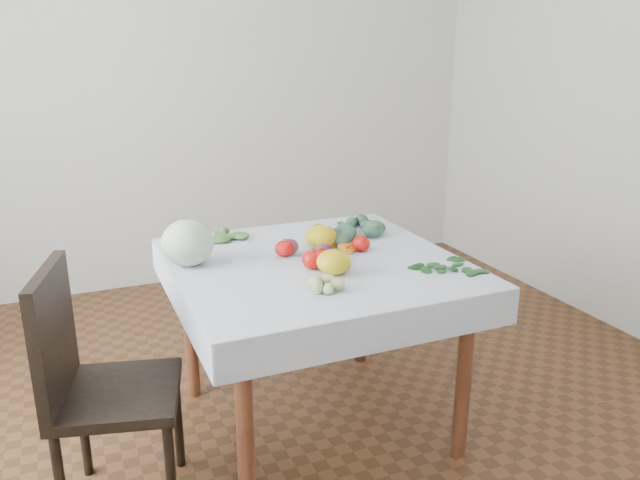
{
  "coord_description": "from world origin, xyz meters",
  "views": [
    {
      "loc": [
        -0.92,
        -2.19,
        1.59
      ],
      "look_at": [
        0.05,
        0.06,
        0.82
      ],
      "focal_mm": 35.0,
      "sensor_mm": 36.0,
      "label": 1
    }
  ],
  "objects_px": {
    "carrot_bunch": "(343,238)",
    "cabbage": "(188,243)",
    "table": "(315,284)",
    "heirloom_back": "(321,236)",
    "chair": "(90,375)"
  },
  "relations": [
    {
      "from": "carrot_bunch",
      "to": "cabbage",
      "type": "bearing_deg",
      "value": -175.76
    },
    {
      "from": "table",
      "to": "cabbage",
      "type": "distance_m",
      "value": 0.54
    },
    {
      "from": "heirloom_back",
      "to": "table",
      "type": "bearing_deg",
      "value": -120.47
    },
    {
      "from": "cabbage",
      "to": "carrot_bunch",
      "type": "relative_size",
      "value": 0.6
    },
    {
      "from": "cabbage",
      "to": "table",
      "type": "bearing_deg",
      "value": -16.91
    },
    {
      "from": "cabbage",
      "to": "chair",
      "type": "bearing_deg",
      "value": -143.51
    },
    {
      "from": "table",
      "to": "cabbage",
      "type": "xyz_separation_m",
      "value": [
        -0.48,
        0.15,
        0.19
      ]
    },
    {
      "from": "chair",
      "to": "cabbage",
      "type": "xyz_separation_m",
      "value": [
        0.42,
        0.31,
        0.33
      ]
    },
    {
      "from": "table",
      "to": "carrot_bunch",
      "type": "distance_m",
      "value": 0.31
    },
    {
      "from": "table",
      "to": "heirloom_back",
      "type": "bearing_deg",
      "value": 59.53
    },
    {
      "from": "table",
      "to": "chair",
      "type": "height_order",
      "value": "chair"
    },
    {
      "from": "heirloom_back",
      "to": "carrot_bunch",
      "type": "bearing_deg",
      "value": 18.18
    },
    {
      "from": "table",
      "to": "heirloom_back",
      "type": "distance_m",
      "value": 0.24
    },
    {
      "from": "chair",
      "to": "cabbage",
      "type": "distance_m",
      "value": 0.61
    },
    {
      "from": "cabbage",
      "to": "carrot_bunch",
      "type": "xyz_separation_m",
      "value": [
        0.69,
        0.05,
        -0.08
      ]
    }
  ]
}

